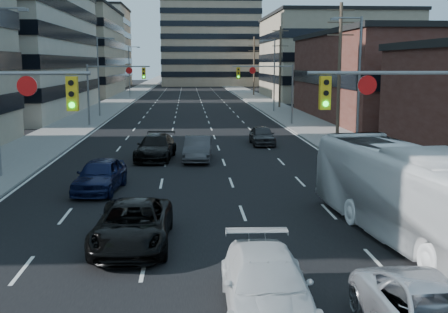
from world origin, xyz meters
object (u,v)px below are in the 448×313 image
(transit_bus, at_px, (415,195))
(sedan_blue, at_px, (100,175))
(black_pickup, at_px, (133,225))
(white_van, at_px, (266,285))

(transit_bus, xyz_separation_m, sedan_blue, (-11.98, 8.49, -0.85))
(black_pickup, height_order, white_van, white_van)
(white_van, distance_m, sedan_blue, 15.11)
(black_pickup, distance_m, transit_bus, 9.67)
(sedan_blue, bearing_deg, transit_bus, -29.09)
(sedan_blue, bearing_deg, black_pickup, -68.11)
(black_pickup, height_order, transit_bus, transit_bus)
(black_pickup, height_order, sedan_blue, sedan_blue)
(white_van, height_order, sedan_blue, sedan_blue)
(white_van, xyz_separation_m, transit_bus, (5.87, 5.33, 0.90))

